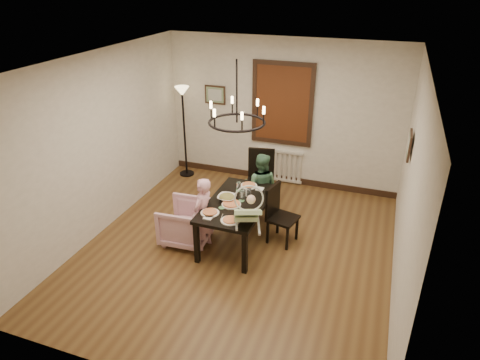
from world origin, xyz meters
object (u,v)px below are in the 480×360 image
Objects in this scene: drinking_glass at (242,195)px; chair_far at (260,180)px; armchair at (186,223)px; floor_lamp at (184,133)px; chair_right at (283,215)px; elderly_woman at (203,220)px; seated_man at (261,191)px; baby_bouncer at (248,211)px; dining_table at (237,207)px.

chair_far is at bearing 93.12° from drinking_glass.
drinking_glass is (0.06, -1.09, 0.26)m from chair_far.
armchair is 2.53m from floor_lamp.
chair_right is 1.50m from armchair.
elderly_woman is 0.53× the size of floor_lamp.
drinking_glass is (-0.61, -0.16, 0.32)m from chair_right.
seated_man is (-0.55, 0.62, 0.01)m from chair_right.
seated_man is (0.86, 1.11, 0.15)m from armchair.
seated_man reaches higher than chair_right.
drinking_glass is (-0.28, 0.59, -0.11)m from baby_bouncer.
baby_bouncer is (1.09, -0.26, 0.57)m from armchair.
chair_far is at bearing 48.24° from chair_right.
dining_table is at bearing 105.14° from armchair.
chair_right is 0.97× the size of seated_man.
elderly_woman is at bearing 76.55° from armchair.
chair_far is at bearing -72.36° from seated_man.
baby_bouncer reaches higher than chair_right.
dining_table reaches higher than armchair.
baby_bouncer is at bearing 96.42° from seated_man.
chair_far is 1.09× the size of elderly_woman.
baby_bouncer is (-0.32, -0.75, 0.43)m from chair_right.
armchair is 0.40× the size of floor_lamp.
floor_lamp is (-1.82, 0.79, 0.38)m from chair_far.
seated_man reaches higher than drinking_glass.
dining_table is at bearing 79.86° from seated_man.
elderly_woman reaches higher than drinking_glass.
dining_table is 1.57× the size of elderly_woman.
dining_table is 1.57× the size of seated_man.
drinking_glass is at bearing 58.73° from dining_table.
drinking_glass is (0.48, 0.39, 0.30)m from elderly_woman.
baby_bouncer reaches higher than drinking_glass.
chair_right is (0.67, -0.93, -0.06)m from chair_far.
elderly_woman reaches higher than chair_right.
chair_far is at bearing 172.81° from elderly_woman.
drinking_glass is at bearing 95.44° from baby_bouncer.
chair_right reaches higher than armchair.
dining_table is 1.61× the size of chair_right.
floor_lamp is at bearing 68.00° from chair_right.
drinking_glass is at bearing 82.82° from seated_man.
chair_right is at bearing 46.33° from baby_bouncer.
chair_far is at bearing 149.14° from armchair.
dining_table is at bearing 122.63° from chair_right.
floor_lamp is at bearing -32.51° from seated_man.
dining_table is 0.19m from drinking_glass.
baby_bouncer is at bearing -88.54° from chair_far.
seated_man is at bearing -29.52° from floor_lamp.
chair_right is at bearing 105.88° from armchair.
chair_far reaches higher than armchair.
elderly_woman is at bearing -116.01° from chair_far.
baby_bouncer reaches higher than dining_table.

